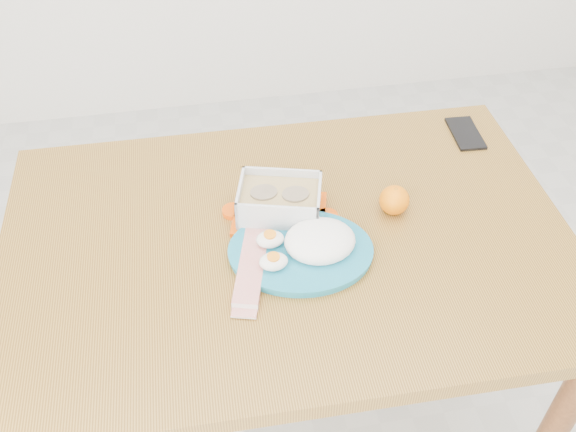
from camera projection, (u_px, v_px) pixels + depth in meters
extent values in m
plane|color=#B7B7B2|center=(348.00, 429.00, 1.85)|extent=(3.50, 3.50, 0.00)
cube|color=olive|center=(288.00, 243.00, 1.38)|extent=(1.22, 0.82, 0.04)
cylinder|color=brown|center=(78.00, 272.00, 1.82)|extent=(0.06, 0.06, 0.71)
cylinder|color=brown|center=(446.00, 227.00, 1.95)|extent=(0.06, 0.06, 0.71)
cube|color=#E34C06|center=(280.00, 214.00, 1.40)|extent=(0.23, 0.20, 0.01)
cube|color=silver|center=(280.00, 200.00, 1.38)|extent=(0.20, 0.17, 0.07)
cube|color=#A48852|center=(280.00, 202.00, 1.38)|extent=(0.19, 0.15, 0.05)
cylinder|color=#887659|center=(264.00, 195.00, 1.37)|extent=(0.07, 0.07, 0.02)
cylinder|color=#887659|center=(295.00, 197.00, 1.37)|extent=(0.07, 0.07, 0.02)
sphere|color=orange|center=(394.00, 200.00, 1.40)|extent=(0.07, 0.07, 0.07)
cylinder|color=teal|center=(301.00, 252.00, 1.32)|extent=(0.33, 0.33, 0.02)
ellipsoid|color=white|center=(320.00, 236.00, 1.29)|extent=(0.16, 0.14, 0.06)
ellipsoid|color=silver|center=(270.00, 239.00, 1.31)|extent=(0.06, 0.05, 0.03)
ellipsoid|color=silver|center=(273.00, 262.00, 1.27)|extent=(0.06, 0.05, 0.03)
cube|color=#AF1108|center=(252.00, 267.00, 1.29)|extent=(0.10, 0.21, 0.02)
cube|color=black|center=(465.00, 133.00, 1.62)|extent=(0.08, 0.14, 0.01)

